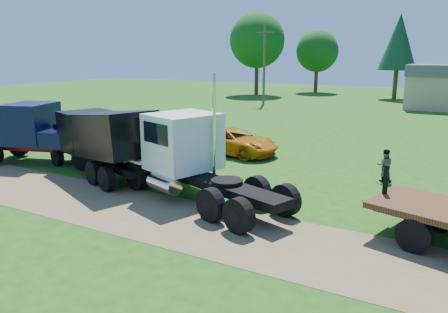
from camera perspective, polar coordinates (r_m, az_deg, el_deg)
The scene contains 8 objects.
ground at distance 15.19m, azimuth -1.55°, elevation -9.36°, with size 140.00×140.00×0.00m, color #1D4A10.
dirt_track at distance 15.19m, azimuth -1.55°, elevation -9.34°, with size 120.00×4.20×0.01m, color brown.
white_semi_tractor at distance 18.30m, azimuth -5.22°, elevation 0.29°, with size 8.60×5.13×5.11m.
black_dump_truck at distance 21.99m, azimuth -15.71°, elevation 2.46°, with size 8.07×4.85×3.46m.
navy_truck at distance 25.66m, azimuth -22.53°, elevation 2.89°, with size 7.60×4.69×3.24m.
orange_pickup at distance 25.96m, azimuth 1.24°, elevation 2.01°, with size 2.54×5.52×1.53m, color #CD7209.
spectator_b at distance 21.65m, azimuth 20.25°, elevation -1.10°, with size 0.75×0.59×1.55m, color #999999.
tan_shed at distance 52.21m, azimuth 26.14°, elevation 8.21°, with size 6.20×5.40×4.70m.
Camera 1 is at (7.25, -12.00, 5.85)m, focal length 35.00 mm.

